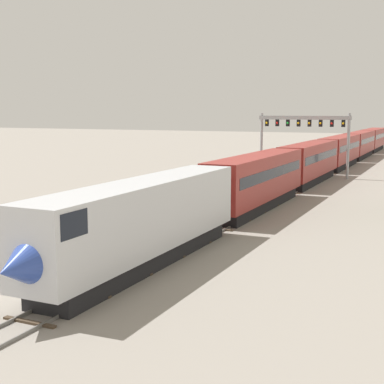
% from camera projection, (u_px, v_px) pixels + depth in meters
% --- Properties ---
extents(ground_plane, '(400.00, 400.00, 0.00)m').
position_uv_depth(ground_plane, '(78.00, 278.00, 28.99)').
color(ground_plane, gray).
extents(track_main, '(2.60, 200.00, 0.16)m').
position_uv_depth(track_main, '(335.00, 169.00, 82.00)').
color(track_main, slate).
rests_on(track_main, ground).
extents(track_near, '(2.60, 160.00, 0.16)m').
position_uv_depth(track_near, '(256.00, 183.00, 66.34)').
color(track_near, slate).
rests_on(track_near, ground).
extents(passenger_train, '(3.04, 120.90, 4.80)m').
position_uv_depth(passenger_train, '(327.00, 155.00, 76.35)').
color(passenger_train, silver).
rests_on(passenger_train, ground).
extents(signal_gantry, '(12.10, 0.49, 8.36)m').
position_uv_depth(signal_gantry, '(304.00, 130.00, 72.55)').
color(signal_gantry, '#999BA0').
rests_on(signal_gantry, ground).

